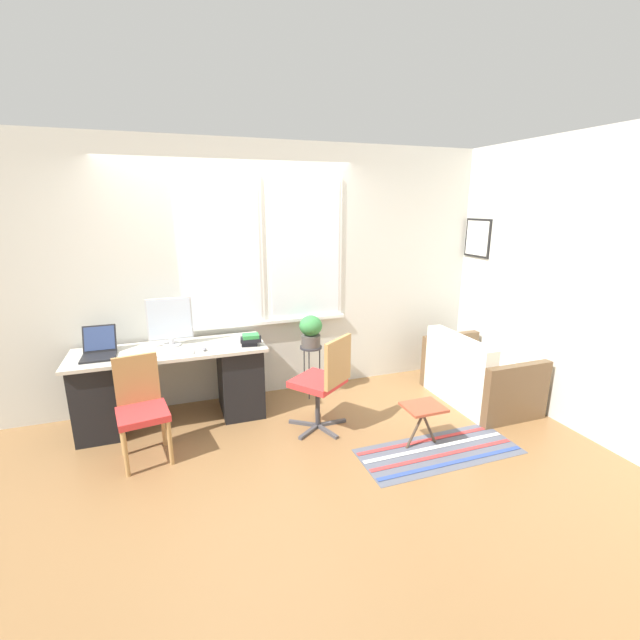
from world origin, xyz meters
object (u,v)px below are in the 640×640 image
at_px(couch_loveseat, 477,377).
at_px(folding_stool, 423,410).
at_px(keyboard, 172,353).
at_px(potted_plant, 311,330).
at_px(mouse, 204,349).
at_px(book_stack, 250,340).
at_px(desk_chair_wooden, 141,406).
at_px(monitor, 170,322).
at_px(office_chair_swivel, 324,380).
at_px(plant_stand, 311,353).
at_px(laptop, 99,350).

distance_m(couch_loveseat, folding_stool, 1.21).
height_order(keyboard, potted_plant, potted_plant).
height_order(mouse, couch_loveseat, mouse).
relative_size(book_stack, desk_chair_wooden, 0.25).
xyz_separation_m(monitor, potted_plant, (1.42, -0.00, -0.23)).
xyz_separation_m(office_chair_swivel, plant_stand, (0.12, 0.75, 0.00)).
height_order(laptop, monitor, monitor).
height_order(office_chair_swivel, potted_plant, office_chair_swivel).
xyz_separation_m(keyboard, couch_loveseat, (3.07, -0.45, -0.48)).
height_order(laptop, plant_stand, laptop).
height_order(laptop, keyboard, laptop).
bearing_deg(mouse, monitor, 136.77).
bearing_deg(office_chair_swivel, keyboard, -57.12).
relative_size(mouse, book_stack, 0.31).
bearing_deg(folding_stool, keyboard, 152.67).
xyz_separation_m(laptop, desk_chair_wooden, (0.34, -0.58, -0.34)).
relative_size(desk_chair_wooden, plant_stand, 1.50).
bearing_deg(keyboard, plant_stand, 10.60).
bearing_deg(plant_stand, desk_chair_wooden, -158.48).
bearing_deg(book_stack, desk_chair_wooden, -157.09).
bearing_deg(mouse, book_stack, 1.93).
bearing_deg(monitor, plant_stand, -0.12).
relative_size(laptop, desk_chair_wooden, 0.42).
distance_m(keyboard, plant_stand, 1.47).
height_order(mouse, office_chair_swivel, office_chair_swivel).
distance_m(mouse, potted_plant, 1.17).
distance_m(laptop, monitor, 0.66).
xyz_separation_m(office_chair_swivel, folding_stool, (0.72, -0.56, -0.16)).
bearing_deg(potted_plant, office_chair_swivel, -99.19).
height_order(monitor, book_stack, monitor).
bearing_deg(plant_stand, laptop, -177.55).
relative_size(monitor, plant_stand, 0.82).
xyz_separation_m(desk_chair_wooden, folding_stool, (2.29, -0.64, -0.12)).
bearing_deg(keyboard, laptop, 163.97).
bearing_deg(keyboard, potted_plant, 10.60).
height_order(mouse, potted_plant, potted_plant).
bearing_deg(couch_loveseat, folding_stool, 119.39).
relative_size(laptop, couch_loveseat, 0.32).
bearing_deg(plant_stand, couch_loveseat, -23.55).
height_order(monitor, potted_plant, monitor).
bearing_deg(folding_stool, laptop, 155.17).
bearing_deg(potted_plant, plant_stand, -90.00).
relative_size(monitor, desk_chair_wooden, 0.54).
bearing_deg(desk_chair_wooden, couch_loveseat, -9.96).
xyz_separation_m(book_stack, couch_loveseat, (2.34, -0.47, -0.53)).
height_order(laptop, book_stack, laptop).
height_order(couch_loveseat, plant_stand, couch_loveseat).
relative_size(desk_chair_wooden, couch_loveseat, 0.75).
xyz_separation_m(mouse, folding_stool, (1.73, -1.05, -0.42)).
bearing_deg(office_chair_swivel, monitor, -66.84).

